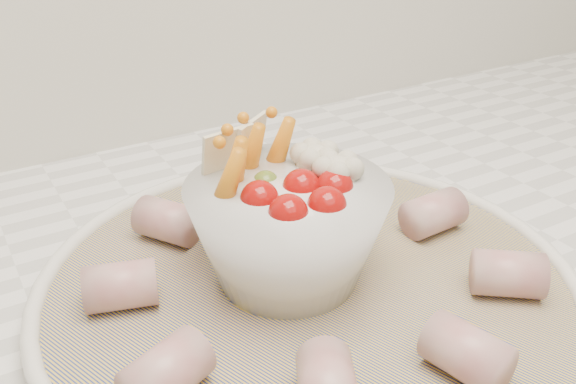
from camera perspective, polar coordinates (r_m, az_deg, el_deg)
serving_platter at (r=0.47m, az=1.80°, el=-8.15°), size 0.50×0.50×0.02m
veggie_bowl at (r=0.44m, az=-0.02°, el=-3.03°), size 0.14×0.14×0.11m
cured_meat_rolls at (r=0.45m, az=1.84°, el=-6.10°), size 0.30×0.31×0.03m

